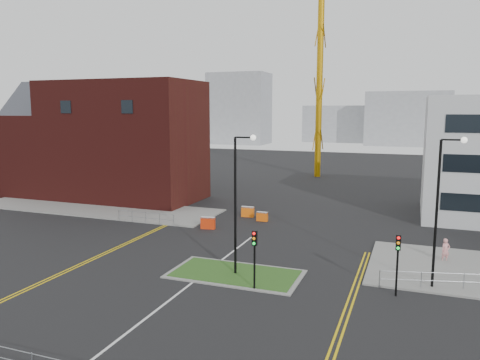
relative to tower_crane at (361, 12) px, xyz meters
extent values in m
plane|color=black|center=(-3.94, -55.14, -25.11)|extent=(200.00, 200.00, 0.00)
cube|color=slate|center=(-23.94, -33.14, -25.05)|extent=(28.00, 8.00, 0.12)
cube|color=slate|center=(-1.94, -47.14, -25.07)|extent=(8.60, 4.60, 0.08)
cube|color=#204C19|center=(-1.94, -47.14, -25.05)|extent=(8.00, 4.00, 0.12)
cube|color=#4B1512|center=(-23.94, -27.14, -18.11)|extent=(18.00, 10.00, 14.00)
cube|color=black|center=(-27.94, -32.16, -14.11)|extent=(1.40, 0.10, 1.40)
cube|color=black|center=(-19.94, -32.16, -14.11)|extent=(1.40, 0.10, 1.40)
cube|color=#4B1512|center=(-35.94, -27.14, -20.11)|extent=(6.00, 10.00, 10.00)
cube|color=#2D3038|center=(-35.94, -27.14, -15.11)|extent=(6.40, 8.49, 8.49)
cylinder|color=#BB830B|center=(-5.94, -0.14, -8.97)|extent=(1.00, 1.00, 32.28)
cylinder|color=black|center=(-1.94, -47.14, -20.61)|extent=(0.16, 0.16, 9.00)
cylinder|color=black|center=(-1.34, -47.14, -16.11)|extent=(1.20, 0.10, 0.10)
sphere|color=silver|center=(-0.74, -47.14, -16.11)|extent=(0.36, 0.36, 0.36)
cylinder|color=black|center=(10.06, -45.14, -20.61)|extent=(0.16, 0.16, 9.00)
cylinder|color=black|center=(10.66, -45.14, -16.11)|extent=(1.20, 0.10, 0.10)
sphere|color=silver|center=(11.26, -45.14, -16.11)|extent=(0.36, 0.36, 0.36)
cylinder|color=black|center=(0.06, -49.14, -23.61)|extent=(0.12, 0.12, 3.00)
cube|color=black|center=(0.06, -49.14, -21.91)|extent=(0.28, 0.22, 0.90)
sphere|color=red|center=(0.06, -49.27, -21.61)|extent=(0.18, 0.18, 0.18)
sphere|color=orange|center=(0.06, -49.27, -21.91)|extent=(0.18, 0.18, 0.18)
sphere|color=#0CCC33|center=(0.06, -49.27, -22.21)|extent=(0.18, 0.18, 0.18)
cylinder|color=black|center=(8.06, -47.14, -23.61)|extent=(0.12, 0.12, 3.00)
cube|color=black|center=(8.06, -47.14, -21.91)|extent=(0.28, 0.22, 0.90)
sphere|color=red|center=(8.06, -47.27, -21.61)|extent=(0.18, 0.18, 0.18)
sphere|color=orange|center=(8.06, -47.27, -21.91)|extent=(0.18, 0.18, 0.18)
sphere|color=#0CCC33|center=(8.06, -47.27, -22.21)|extent=(0.18, 0.18, 0.18)
cylinder|color=gray|center=(-3.94, -61.14, -24.06)|extent=(24.00, 0.04, 0.04)
cylinder|color=gray|center=(-14.94, -37.14, -24.06)|extent=(6.00, 0.04, 0.04)
cylinder|color=gray|center=(-14.94, -37.14, -24.56)|extent=(6.00, 0.04, 0.04)
cylinder|color=gray|center=(-17.94, -37.14, -24.56)|extent=(0.05, 0.05, 1.10)
cylinder|color=gray|center=(-11.94, -37.14, -24.56)|extent=(0.05, 0.05, 1.10)
cylinder|color=gray|center=(7.06, -46.14, -24.56)|extent=(0.05, 0.05, 1.10)
cube|color=silver|center=(-3.94, -53.14, -25.11)|extent=(0.15, 30.00, 0.01)
cube|color=gold|center=(-12.94, -45.14, -25.11)|extent=(0.12, 24.00, 0.01)
cube|color=gold|center=(-12.64, -45.14, -25.11)|extent=(0.12, 24.00, 0.01)
cube|color=gold|center=(5.56, -49.14, -25.11)|extent=(0.12, 20.00, 0.01)
cube|color=gold|center=(5.86, -49.14, -25.11)|extent=(0.12, 20.00, 0.01)
cube|color=gray|center=(-43.94, 64.86, -14.11)|extent=(18.00, 12.00, 22.00)
cube|color=gray|center=(6.06, 74.86, -17.11)|extent=(24.00, 12.00, 16.00)
cube|color=gray|center=(-11.94, 84.86, -19.11)|extent=(30.00, 12.00, 12.00)
imported|color=pink|center=(11.07, -39.54, -24.26)|extent=(0.74, 0.66, 1.71)
cube|color=red|center=(-8.58, -36.89, -24.57)|extent=(1.35, 0.65, 1.08)
cube|color=silver|center=(-8.58, -36.89, -24.09)|extent=(1.35, 0.65, 0.13)
cube|color=orange|center=(-6.80, -31.14, -24.59)|extent=(1.27, 0.46, 1.05)
cube|color=silver|center=(-6.80, -31.14, -24.12)|extent=(1.27, 0.46, 0.13)
cube|color=#F55F0D|center=(-4.88, -32.36, -24.66)|extent=(1.09, 0.38, 0.91)
cube|color=silver|center=(-4.88, -32.36, -24.25)|extent=(1.09, 0.38, 0.11)
camera|label=1|loc=(8.67, -74.53, -14.40)|focal=35.00mm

